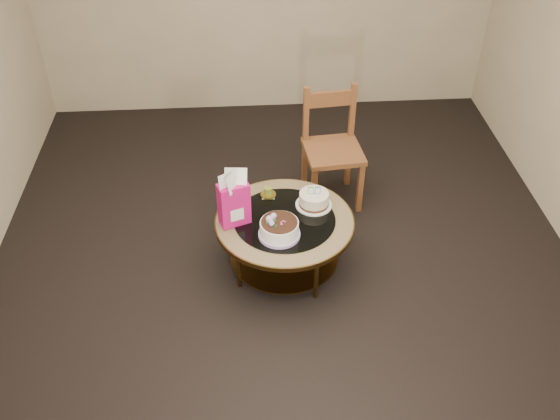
{
  "coord_description": "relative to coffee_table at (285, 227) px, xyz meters",
  "views": [
    {
      "loc": [
        -0.27,
        -3.47,
        3.34
      ],
      "look_at": [
        -0.03,
        0.02,
        0.53
      ],
      "focal_mm": 40.0,
      "sensor_mm": 36.0,
      "label": 1
    }
  ],
  "objects": [
    {
      "name": "gift_bag",
      "position": [
        -0.36,
        -0.01,
        0.29
      ],
      "size": [
        0.24,
        0.21,
        0.43
      ],
      "rotation": [
        0.0,
        0.0,
        0.34
      ],
      "color": "#DD146F",
      "rests_on": "coffee_table"
    },
    {
      "name": "coffee_table",
      "position": [
        0.0,
        0.0,
        0.0
      ],
      "size": [
        1.02,
        1.02,
        0.46
      ],
      "color": "brown",
      "rests_on": "ground"
    },
    {
      "name": "ground",
      "position": [
        -0.0,
        0.0,
        -0.38
      ],
      "size": [
        5.0,
        5.0,
        0.0
      ],
      "primitive_type": "plane",
      "color": "black",
      "rests_on": "ground"
    },
    {
      "name": "dining_chair",
      "position": [
        0.46,
        0.85,
        0.13
      ],
      "size": [
        0.5,
        0.5,
        0.99
      ],
      "rotation": [
        0.0,
        0.0,
        0.1
      ],
      "color": "brown",
      "rests_on": "ground"
    },
    {
      "name": "room_walls",
      "position": [
        -0.0,
        0.0,
        1.16
      ],
      "size": [
        4.52,
        5.02,
        2.61
      ],
      "color": "#C3AE93",
      "rests_on": "ground"
    },
    {
      "name": "decorated_cake",
      "position": [
        -0.05,
        -0.18,
        0.14
      ],
      "size": [
        0.3,
        0.3,
        0.17
      ],
      "rotation": [
        0.0,
        0.0,
        0.42
      ],
      "color": "#BC9DDE",
      "rests_on": "coffee_table"
    },
    {
      "name": "cream_cake",
      "position": [
        0.23,
        0.15,
        0.13
      ],
      "size": [
        0.27,
        0.27,
        0.17
      ],
      "rotation": [
        0.0,
        0.0,
        -0.09
      ],
      "color": "white",
      "rests_on": "coffee_table"
    },
    {
      "name": "pillar_candle",
      "position": [
        -0.1,
        0.28,
        0.11
      ],
      "size": [
        0.12,
        0.12,
        0.09
      ],
      "rotation": [
        0.0,
        0.0,
        -0.04
      ],
      "color": "#D9CB59",
      "rests_on": "coffee_table"
    }
  ]
}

